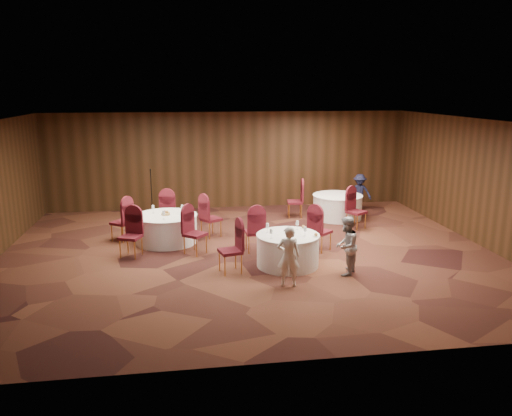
{
  "coord_description": "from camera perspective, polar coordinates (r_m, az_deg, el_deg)",
  "views": [
    {
      "loc": [
        -1.52,
        -11.53,
        3.96
      ],
      "look_at": [
        0.2,
        0.2,
        1.1
      ],
      "focal_mm": 35.0,
      "sensor_mm": 36.0,
      "label": 1
    }
  ],
  "objects": [
    {
      "name": "man_c",
      "position": [
        16.78,
        11.75,
        1.76
      ],
      "size": [
        0.91,
        0.78,
        1.22
      ],
      "primitive_type": "imported",
      "rotation": [
        0.0,
        0.0,
        5.77
      ],
      "color": "black",
      "rests_on": "ground"
    },
    {
      "name": "ground",
      "position": [
        12.28,
        -0.79,
        -5.24
      ],
      "size": [
        12.0,
        12.0,
        0.0
      ],
      "primitive_type": "plane",
      "color": "black",
      "rests_on": "ground"
    },
    {
      "name": "tabletop_right",
      "position": [
        15.39,
        10.49,
        1.87
      ],
      "size": [
        0.08,
        0.08,
        0.22
      ],
      "color": "silver",
      "rests_on": "table_right"
    },
    {
      "name": "chairs_main",
      "position": [
        11.88,
        1.62,
        -3.37
      ],
      "size": [
        3.04,
        1.97,
        1.0
      ],
      "color": "#3F0C19",
      "rests_on": "ground"
    },
    {
      "name": "woman_b",
      "position": [
        10.94,
        10.27,
        -4.28
      ],
      "size": [
        0.76,
        0.8,
        1.3
      ],
      "primitive_type": "imported",
      "rotation": [
        0.0,
        0.0,
        4.13
      ],
      "color": "#A2A3A7",
      "rests_on": "ground"
    },
    {
      "name": "table_main",
      "position": [
        11.4,
        3.65,
        -4.8
      ],
      "size": [
        1.43,
        1.43,
        0.74
      ],
      "color": "silver",
      "rests_on": "ground"
    },
    {
      "name": "mic_stand",
      "position": [
        15.75,
        -11.8,
        0.4
      ],
      "size": [
        0.24,
        0.24,
        1.56
      ],
      "color": "black",
      "rests_on": "ground"
    },
    {
      "name": "chairs_right",
      "position": [
        15.1,
        7.82,
        0.19
      ],
      "size": [
        2.11,
        2.19,
        1.0
      ],
      "color": "#3F0C19",
      "rests_on": "ground"
    },
    {
      "name": "woman_a",
      "position": [
        10.17,
        3.74,
        -5.54
      ],
      "size": [
        0.52,
        0.4,
        1.28
      ],
      "primitive_type": "imported",
      "rotation": [
        0.0,
        0.0,
        2.93
      ],
      "color": "silver",
      "rests_on": "ground"
    },
    {
      "name": "chairs_left",
      "position": [
        13.23,
        -10.25,
        -1.81
      ],
      "size": [
        3.08,
        3.01,
        1.0
      ],
      "color": "#3F0C19",
      "rests_on": "ground"
    },
    {
      "name": "tabletop_main",
      "position": [
        11.21,
        4.39,
        -2.63
      ],
      "size": [
        1.13,
        1.15,
        0.22
      ],
      "color": "silver",
      "rests_on": "table_main"
    },
    {
      "name": "tabletop_left",
      "position": [
        13.17,
        -10.26,
        -0.44
      ],
      "size": [
        0.84,
        0.74,
        0.22
      ],
      "color": "silver",
      "rests_on": "table_left"
    },
    {
      "name": "table_right",
      "position": [
        15.68,
        9.28,
        0.17
      ],
      "size": [
        1.53,
        1.53,
        0.74
      ],
      "color": "silver",
      "rests_on": "ground"
    },
    {
      "name": "table_left",
      "position": [
        13.28,
        -10.2,
        -2.31
      ],
      "size": [
        1.62,
        1.62,
        0.74
      ],
      "color": "silver",
      "rests_on": "ground"
    },
    {
      "name": "room_shell",
      "position": [
        11.8,
        -0.82,
        3.83
      ],
      "size": [
        12.0,
        12.0,
        12.0
      ],
      "color": "silver",
      "rests_on": "ground"
    }
  ]
}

